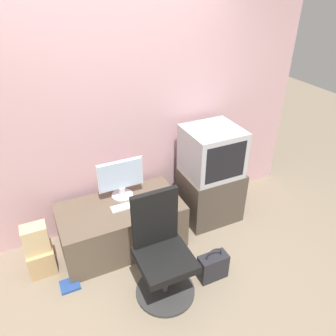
{
  "coord_description": "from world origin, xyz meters",
  "views": [
    {
      "loc": [
        -0.77,
        -1.64,
        2.51
      ],
      "look_at": [
        0.46,
        0.99,
        0.75
      ],
      "focal_mm": 35.0,
      "sensor_mm": 36.0,
      "label": 1
    }
  ],
  "objects_px": {
    "office_chair": "(162,255)",
    "main_monitor": "(121,179)",
    "handbag": "(213,266)",
    "keyboard": "(128,206)",
    "crt_tv": "(212,151)",
    "book": "(70,285)",
    "cardboard_box_lower": "(42,260)",
    "mouse": "(150,201)"
  },
  "relations": [
    {
      "from": "keyboard",
      "to": "book",
      "type": "distance_m",
      "value": 0.9
    },
    {
      "from": "main_monitor",
      "to": "handbag",
      "type": "height_order",
      "value": "main_monitor"
    },
    {
      "from": "office_chair",
      "to": "keyboard",
      "type": "bearing_deg",
      "value": 96.87
    },
    {
      "from": "keyboard",
      "to": "cardboard_box_lower",
      "type": "bearing_deg",
      "value": 178.79
    },
    {
      "from": "handbag",
      "to": "office_chair",
      "type": "bearing_deg",
      "value": 169.3
    },
    {
      "from": "mouse",
      "to": "cardboard_box_lower",
      "type": "distance_m",
      "value": 1.17
    },
    {
      "from": "main_monitor",
      "to": "cardboard_box_lower",
      "type": "relative_size",
      "value": 1.76
    },
    {
      "from": "main_monitor",
      "to": "crt_tv",
      "type": "height_order",
      "value": "crt_tv"
    },
    {
      "from": "handbag",
      "to": "book",
      "type": "relative_size",
      "value": 2.07
    },
    {
      "from": "office_chair",
      "to": "mouse",
      "type": "bearing_deg",
      "value": 76.91
    },
    {
      "from": "cardboard_box_lower",
      "to": "main_monitor",
      "type": "bearing_deg",
      "value": 10.93
    },
    {
      "from": "main_monitor",
      "to": "handbag",
      "type": "bearing_deg",
      "value": -59.77
    },
    {
      "from": "crt_tv",
      "to": "mouse",
      "type": "bearing_deg",
      "value": -172.85
    },
    {
      "from": "keyboard",
      "to": "handbag",
      "type": "relative_size",
      "value": 0.92
    },
    {
      "from": "mouse",
      "to": "book",
      "type": "height_order",
      "value": "mouse"
    },
    {
      "from": "mouse",
      "to": "handbag",
      "type": "distance_m",
      "value": 0.88
    },
    {
      "from": "office_chair",
      "to": "handbag",
      "type": "relative_size",
      "value": 2.73
    },
    {
      "from": "main_monitor",
      "to": "mouse",
      "type": "relative_size",
      "value": 9.32
    },
    {
      "from": "crt_tv",
      "to": "handbag",
      "type": "bearing_deg",
      "value": -118.07
    },
    {
      "from": "office_chair",
      "to": "handbag",
      "type": "height_order",
      "value": "office_chair"
    },
    {
      "from": "office_chair",
      "to": "handbag",
      "type": "bearing_deg",
      "value": -10.7
    },
    {
      "from": "book",
      "to": "handbag",
      "type": "bearing_deg",
      "value": -20.19
    },
    {
      "from": "main_monitor",
      "to": "cardboard_box_lower",
      "type": "height_order",
      "value": "main_monitor"
    },
    {
      "from": "main_monitor",
      "to": "keyboard",
      "type": "distance_m",
      "value": 0.28
    },
    {
      "from": "cardboard_box_lower",
      "to": "book",
      "type": "relative_size",
      "value": 1.54
    },
    {
      "from": "office_chair",
      "to": "handbag",
      "type": "distance_m",
      "value": 0.56
    },
    {
      "from": "mouse",
      "to": "handbag",
      "type": "bearing_deg",
      "value": -65.39
    },
    {
      "from": "office_chair",
      "to": "book",
      "type": "distance_m",
      "value": 0.94
    },
    {
      "from": "main_monitor",
      "to": "book",
      "type": "distance_m",
      "value": 1.1
    },
    {
      "from": "office_chair",
      "to": "crt_tv",
      "type": "bearing_deg",
      "value": 38.54
    },
    {
      "from": "cardboard_box_lower",
      "to": "handbag",
      "type": "relative_size",
      "value": 0.74
    },
    {
      "from": "crt_tv",
      "to": "book",
      "type": "height_order",
      "value": "crt_tv"
    },
    {
      "from": "main_monitor",
      "to": "office_chair",
      "type": "xyz_separation_m",
      "value": [
        0.07,
        -0.85,
        -0.3
      ]
    },
    {
      "from": "office_chair",
      "to": "main_monitor",
      "type": "bearing_deg",
      "value": 94.69
    },
    {
      "from": "crt_tv",
      "to": "book",
      "type": "distance_m",
      "value": 1.92
    },
    {
      "from": "main_monitor",
      "to": "crt_tv",
      "type": "relative_size",
      "value": 0.83
    },
    {
      "from": "keyboard",
      "to": "crt_tv",
      "type": "bearing_deg",
      "value": 4.06
    },
    {
      "from": "handbag",
      "to": "book",
      "type": "distance_m",
      "value": 1.34
    },
    {
      "from": "crt_tv",
      "to": "book",
      "type": "relative_size",
      "value": 3.24
    },
    {
      "from": "crt_tv",
      "to": "handbag",
      "type": "height_order",
      "value": "crt_tv"
    },
    {
      "from": "crt_tv",
      "to": "office_chair",
      "type": "height_order",
      "value": "crt_tv"
    },
    {
      "from": "crt_tv",
      "to": "office_chair",
      "type": "distance_m",
      "value": 1.25
    }
  ]
}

